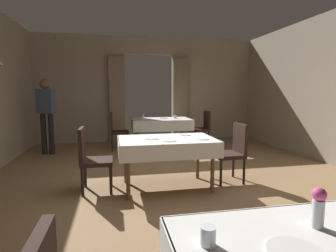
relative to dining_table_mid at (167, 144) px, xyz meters
name	(u,v)px	position (x,y,z in m)	size (l,w,h in m)	color
ground	(186,189)	(0.26, -0.11, -0.66)	(10.08, 10.08, 0.00)	olive
wall_back	(149,89)	(0.26, 4.07, 0.85)	(6.40, 0.27, 3.00)	gray
dining_table_mid	(167,144)	(0.00, 0.00, 0.00)	(1.42, 0.92, 0.75)	brown
dining_table_far	(161,122)	(0.43, 2.93, 0.00)	(1.50, 0.93, 0.75)	brown
chair_mid_right	(233,150)	(1.09, 0.09, -0.15)	(0.44, 0.44, 0.93)	black
chair_mid_left	(91,156)	(-1.09, 0.07, -0.15)	(0.44, 0.44, 0.93)	black
chair_far_left	(116,129)	(-0.70, 2.88, -0.15)	(0.44, 0.44, 0.93)	black
chair_far_right	(203,126)	(1.57, 2.99, -0.15)	(0.44, 0.44, 0.93)	black
flower_vase_near	(318,206)	(0.23, -2.73, 0.20)	(0.07, 0.07, 0.21)	silver
glass_near_b	(208,236)	(-0.36, -2.77, 0.13)	(0.07, 0.07, 0.09)	silver
plate_near_d	(295,252)	(-0.02, -2.90, 0.09)	(0.23, 0.23, 0.01)	white
plate_mid_a	(169,141)	(-0.01, -0.21, 0.09)	(0.21, 0.21, 0.01)	white
plate_mid_b	(151,139)	(-0.23, -0.01, 0.09)	(0.21, 0.21, 0.01)	white
plate_mid_c	(185,135)	(0.34, 0.24, 0.09)	(0.19, 0.19, 0.01)	white
plate_mid_d	(203,139)	(0.50, -0.18, 0.09)	(0.18, 0.18, 0.01)	white
flower_vase_far	(143,116)	(-0.06, 2.70, 0.18)	(0.07, 0.07, 0.18)	silver
glass_far_b	(175,117)	(0.81, 3.00, 0.13)	(0.08, 0.08, 0.08)	silver
plate_far_c	(163,118)	(0.50, 2.97, 0.09)	(0.21, 0.21, 0.01)	white
person_waiter_by_doorway	(46,110)	(-2.26, 2.71, 0.36)	(0.41, 0.31, 1.72)	black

